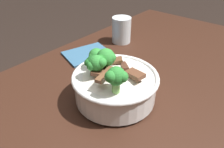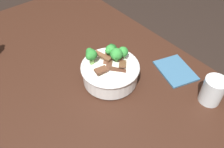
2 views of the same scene
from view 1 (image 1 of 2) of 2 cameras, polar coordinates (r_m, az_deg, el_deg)
name	(u,v)px [view 1 (image 1 of 2)]	position (r m, az deg, el deg)	size (l,w,h in m)	color
rice_bowl	(114,82)	(0.55, 0.64, -2.22)	(0.23, 0.23, 0.15)	white
drinking_glass	(121,32)	(0.89, 2.57, 11.46)	(0.08, 0.08, 0.10)	white
folded_napkin	(87,54)	(0.80, -6.71, 5.44)	(0.16, 0.12, 0.01)	#386689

